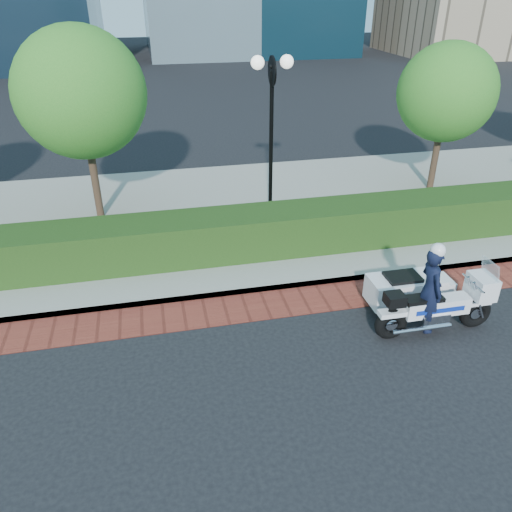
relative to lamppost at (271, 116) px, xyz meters
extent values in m
plane|color=black|center=(-1.00, -5.20, -2.96)|extent=(120.00, 120.00, 0.00)
cube|color=maroon|center=(-1.00, -3.70, -2.95)|extent=(60.00, 1.00, 0.01)
cube|color=gray|center=(-1.00, 0.80, -2.88)|extent=(60.00, 8.00, 0.15)
cube|color=#183210|center=(-1.00, -1.60, -2.31)|extent=(18.00, 1.20, 1.00)
cylinder|color=black|center=(0.00, 0.00, -2.66)|extent=(0.30, 0.30, 0.30)
cylinder|color=black|center=(0.00, 0.00, -0.81)|extent=(0.10, 0.10, 3.70)
cylinder|color=black|center=(0.00, 0.00, 1.04)|extent=(0.04, 0.70, 0.70)
sphere|color=white|center=(-0.35, 0.00, 1.24)|extent=(0.32, 0.32, 0.32)
sphere|color=white|center=(0.35, 0.00, 1.24)|extent=(0.32, 0.32, 0.32)
cylinder|color=#332319|center=(-4.50, 1.30, -1.72)|extent=(0.20, 0.20, 2.17)
sphere|color=#196519|center=(-4.50, 1.30, 0.48)|extent=(3.20, 3.20, 3.20)
cylinder|color=#332319|center=(5.50, 1.30, -1.85)|extent=(0.20, 0.20, 1.92)
sphere|color=#196519|center=(5.50, 1.30, 0.10)|extent=(2.80, 2.80, 2.80)
torus|color=black|center=(1.00, -5.23, -2.64)|extent=(0.63, 0.20, 0.63)
torus|color=black|center=(2.72, -5.24, -2.64)|extent=(0.63, 0.20, 0.63)
cube|color=silver|center=(1.86, -5.24, -2.37)|extent=(1.25, 0.32, 0.33)
cube|color=silver|center=(1.81, -5.24, -2.60)|extent=(0.53, 0.39, 0.27)
cube|color=silver|center=(2.72, -5.24, -2.05)|extent=(0.39, 0.53, 0.43)
cube|color=silver|center=(2.82, -5.24, -1.71)|extent=(0.12, 0.48, 0.38)
cube|color=black|center=(1.57, -5.24, -2.17)|extent=(0.72, 0.29, 0.10)
cube|color=black|center=(1.00, -5.23, -2.10)|extent=(0.34, 0.31, 0.21)
cube|color=silver|center=(1.68, -4.42, -2.48)|extent=(1.49, 0.68, 0.53)
cube|color=black|center=(1.58, -4.42, -2.19)|extent=(0.67, 0.48, 0.08)
torus|color=black|center=(1.58, -3.96, -2.72)|extent=(0.48, 0.16, 0.48)
imported|color=black|center=(1.67, -5.24, -1.99)|extent=(0.40, 0.61, 1.65)
sphere|color=white|center=(1.67, -5.24, -1.18)|extent=(0.27, 0.27, 0.27)
camera|label=1|loc=(-3.03, -11.95, 2.88)|focal=35.00mm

